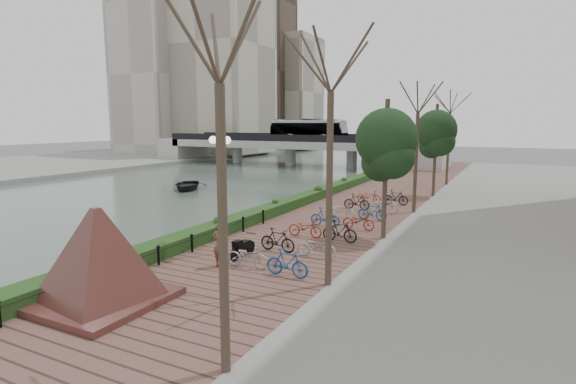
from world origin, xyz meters
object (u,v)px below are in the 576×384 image
Objects in this scene: lamppost at (220,168)px; motorcycle at (243,246)px; pedestrian at (220,244)px; granite_monument at (99,255)px; boat at (187,185)px.

motorcycle is (1.09, -0.09, -3.13)m from lamppost.
motorcycle is 1.47m from pedestrian.
granite_monument reaches higher than pedestrian.
granite_monument is 4.73m from pedestrian.
boat is (-16.32, 16.25, -0.48)m from motorcycle.
motorcycle is at bearing 77.78° from granite_monument.
lamppost reaches higher than pedestrian.
pedestrian is at bearing -76.14° from boat.
granite_monument is 3.21× the size of pedestrian.
motorcycle is at bearing -73.58° from boat.
pedestrian is at bearing -56.71° from lamppost.
lamppost is 3.47× the size of motorcycle.
granite_monument reaches higher than motorcycle.
pedestrian is at bearing 75.48° from granite_monument.
granite_monument is 6.16m from motorcycle.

